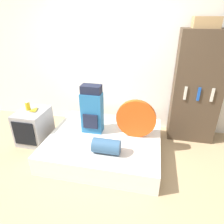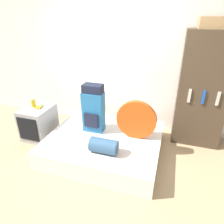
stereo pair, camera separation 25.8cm
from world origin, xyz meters
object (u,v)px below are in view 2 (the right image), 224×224
object	(u,v)px
television	(39,122)
canister	(33,103)
cardboard_box	(213,23)
tent_bag	(136,120)
bookshelf	(203,91)
backpack	(93,109)
sleeping_roll	(104,146)

from	to	relation	value
television	canister	xyz separation A→B (m)	(-0.08, 0.04, 0.37)
television	cardboard_box	world-z (taller)	cardboard_box
tent_bag	canister	bearing A→B (deg)	-179.95
tent_bag	cardboard_box	size ratio (longest dim) A/B	1.65
canister	cardboard_box	world-z (taller)	cardboard_box
tent_bag	bookshelf	size ratio (longest dim) A/B	0.33
television	cardboard_box	bearing A→B (deg)	15.48
backpack	television	size ratio (longest dim) A/B	1.35
cardboard_box	canister	bearing A→B (deg)	-165.78
backpack	tent_bag	bearing A→B (deg)	-0.86
canister	backpack	bearing A→B (deg)	0.61
tent_bag	television	bearing A→B (deg)	-178.53
tent_bag	bookshelf	bearing A→B (deg)	35.90
backpack	canister	xyz separation A→B (m)	(-1.16, -0.01, -0.03)
sleeping_roll	television	bearing A→B (deg)	161.77
backpack	tent_bag	xyz separation A→B (m)	(0.72, -0.01, -0.08)
bookshelf	backpack	bearing A→B (deg)	-157.92
canister	bookshelf	xyz separation A→B (m)	(2.82, 0.69, 0.29)
television	cardboard_box	distance (m)	3.27
tent_bag	backpack	bearing A→B (deg)	179.14
backpack	canister	distance (m)	1.16
backpack	sleeping_roll	size ratio (longest dim) A/B	2.05
tent_bag	television	size ratio (longest dim) A/B	1.05
cardboard_box	tent_bag	bearing A→B (deg)	-142.02
sleeping_roll	bookshelf	world-z (taller)	bookshelf
television	canister	world-z (taller)	canister
canister	cardboard_box	size ratio (longest dim) A/B	0.40
backpack	bookshelf	distance (m)	1.82
backpack	tent_bag	world-z (taller)	backpack
backpack	sleeping_roll	world-z (taller)	backpack
sleeping_roll	bookshelf	bearing A→B (deg)	42.93
canister	cardboard_box	bearing A→B (deg)	14.22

